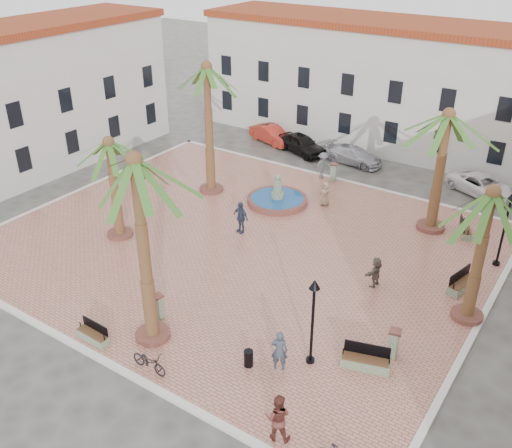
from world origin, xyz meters
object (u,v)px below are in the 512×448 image
(bollard_n, at_px, (334,172))
(pedestrian_east, at_px, (376,272))
(bench_e, at_px, (462,284))
(palm_ne, at_px, (446,130))
(bollard_e, at_px, (394,343))
(lamppost_s, at_px, (313,308))
(lamppost_e, at_px, (507,217))
(pedestrian_fountain_b, at_px, (241,217))
(bollard_se, at_px, (158,306))
(bicycle_a, at_px, (149,361))
(fountain, at_px, (277,199))
(cyclist_b, at_px, (278,418))
(litter_bin, at_px, (249,358))
(car_white, at_px, (482,185))
(palm_e, at_px, (490,209))
(car_black, at_px, (302,144))
(bench_se, at_px, (365,362))
(palm_sw, at_px, (110,155))
(palm_nw, at_px, (207,81))
(pedestrian_fountain_a, at_px, (325,194))
(pedestrian_north, at_px, (323,166))
(car_silver, at_px, (354,155))
(bench_ne, at_px, (465,230))
(palm_s, at_px, (136,181))
(cyclist_a, at_px, (279,350))
(bench_s, at_px, (93,335))
(car_red, at_px, (272,134))

(bollard_n, xyz_separation_m, pedestrian_east, (7.51, -10.20, 0.12))
(bench_e, bearing_deg, pedestrian_east, 133.38)
(palm_ne, relative_size, bollard_e, 5.35)
(lamppost_s, relative_size, lamppost_e, 0.97)
(pedestrian_fountain_b, bearing_deg, lamppost_s, -29.49)
(bollard_se, xyz_separation_m, bicycle_a, (2.01, -2.75, -0.19))
(fountain, height_order, lamppost_e, lamppost_e)
(bollard_e, height_order, pedestrian_fountain_b, pedestrian_fountain_b)
(bench_e, relative_size, cyclist_b, 1.05)
(bollard_e, bearing_deg, bench_e, 81.59)
(litter_bin, bearing_deg, car_white, 81.46)
(cyclist_b, relative_size, pedestrian_east, 1.22)
(palm_e, distance_m, car_black, 22.28)
(bollard_n, bearing_deg, palm_ne, -20.31)
(bench_se, xyz_separation_m, bollard_e, (0.65, 1.23, 0.41))
(pedestrian_fountain_b, relative_size, pedestrian_east, 1.21)
(lamppost_s, relative_size, pedestrian_east, 2.55)
(palm_sw, xyz_separation_m, car_white, (15.51, 17.45, -4.38))
(bollard_se, bearing_deg, bench_se, 13.66)
(fountain, height_order, pedestrian_east, fountain)
(palm_nw, relative_size, pedestrian_fountain_a, 5.51)
(pedestrian_north, relative_size, car_silver, 0.43)
(bench_ne, bearing_deg, bollard_e, 158.40)
(palm_s, distance_m, cyclist_a, 8.60)
(pedestrian_east, bearing_deg, lamppost_e, 146.69)
(palm_s, bearing_deg, cyclist_b, -12.34)
(bollard_n, distance_m, bicycle_a, 20.95)
(palm_ne, distance_m, litter_bin, 16.61)
(palm_s, relative_size, pedestrian_north, 4.50)
(bench_ne, xyz_separation_m, car_black, (-14.33, 6.25, 0.35))
(bollard_e, bearing_deg, bench_ne, 92.54)
(pedestrian_east, bearing_deg, litter_bin, -6.14)
(pedestrian_north, bearing_deg, litter_bin, -147.41)
(pedestrian_fountain_a, bearing_deg, litter_bin, -71.64)
(bench_se, distance_m, pedestrian_fountain_b, 12.47)
(bollard_n, bearing_deg, bench_s, -92.17)
(bollard_n, bearing_deg, bollard_e, -55.04)
(bollard_n, height_order, bollard_e, bollard_e)
(bollard_n, xyz_separation_m, bicycle_a, (2.50, -20.80, -0.22))
(palm_sw, bearing_deg, bollard_se, -32.12)
(lamppost_s, relative_size, bollard_n, 3.10)
(cyclist_a, bearing_deg, bollard_se, -21.64)
(bench_ne, distance_m, litter_bin, 16.39)
(bollard_e, bearing_deg, fountain, 140.45)
(palm_s, distance_m, lamppost_e, 18.54)
(palm_nw, bearing_deg, palm_ne, 12.22)
(palm_s, bearing_deg, bollard_n, 93.46)
(palm_s, xyz_separation_m, bicycle_a, (1.34, -1.61, -6.87))
(cyclist_a, relative_size, car_red, 0.43)
(cyclist_a, xyz_separation_m, pedestrian_fountain_a, (-5.45, 14.18, -0.14))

